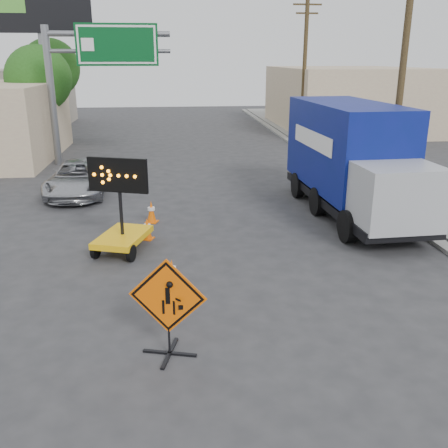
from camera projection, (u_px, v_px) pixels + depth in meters
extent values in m
plane|color=#2D2D30|center=(211.00, 342.00, 9.76)|extent=(100.00, 100.00, 0.00)
cube|color=gray|center=(331.00, 169.00, 24.62)|extent=(0.40, 60.00, 0.12)
cube|color=gray|center=(376.00, 168.00, 24.85)|extent=(4.00, 60.00, 0.15)
cube|color=#CAB792|center=(346.00, 98.00, 38.65)|extent=(10.00, 14.00, 4.60)
cylinder|color=slate|center=(52.00, 97.00, 25.00)|extent=(0.36, 0.36, 6.80)
cylinder|color=slate|center=(108.00, 34.00, 24.36)|extent=(6.00, 0.28, 0.28)
cylinder|color=slate|center=(109.00, 51.00, 24.61)|extent=(6.00, 0.20, 0.20)
cube|color=#05461B|center=(117.00, 45.00, 24.45)|extent=(4.00, 0.10, 2.00)
cube|color=silver|center=(117.00, 45.00, 24.38)|extent=(3.80, 0.01, 1.80)
cylinder|color=slate|center=(45.00, 71.00, 32.00)|extent=(0.44, 0.44, 9.00)
cube|color=silver|center=(41.00, 6.00, 30.67)|extent=(6.00, 0.25, 3.00)
cube|color=black|center=(40.00, 6.00, 30.53)|extent=(6.10, 0.04, 3.10)
cylinder|color=#4F3D21|center=(401.00, 80.00, 18.58)|extent=(0.26, 0.26, 9.00)
cylinder|color=#4F3D21|center=(304.00, 71.00, 31.79)|extent=(0.26, 0.26, 9.00)
cube|color=#4F3D21|center=(308.00, 4.00, 30.55)|extent=(1.80, 0.10, 0.10)
cube|color=#4F3D21|center=(307.00, 13.00, 30.71)|extent=(1.40, 0.10, 0.10)
cylinder|color=#4F3D21|center=(44.00, 124.00, 29.19)|extent=(0.28, 0.28, 3.25)
sphere|color=#214C15|center=(39.00, 78.00, 28.38)|extent=(3.71, 3.71, 3.71)
cylinder|color=#4F3D21|center=(55.00, 108.00, 36.58)|extent=(0.28, 0.28, 3.58)
sphere|color=#214C15|center=(51.00, 68.00, 35.69)|extent=(4.10, 4.10, 4.10)
cube|color=black|center=(170.00, 353.00, 9.35)|extent=(1.01, 0.34, 0.05)
cube|color=black|center=(170.00, 353.00, 9.35)|extent=(0.34, 1.01, 0.05)
cylinder|color=black|center=(169.00, 335.00, 9.23)|extent=(0.04, 0.04, 0.80)
cube|color=#F55F05|center=(168.00, 296.00, 8.97)|extent=(1.41, 0.41, 1.46)
cube|color=black|center=(168.00, 296.00, 8.97)|extent=(1.31, 0.37, 1.36)
cube|color=#F6B60D|center=(123.00, 237.00, 14.22)|extent=(1.70, 2.18, 0.17)
cylinder|color=black|center=(120.00, 200.00, 13.87)|extent=(0.10, 0.10, 2.10)
cube|color=black|center=(119.00, 175.00, 13.64)|extent=(1.66, 0.64, 0.95)
imported|color=#ABADB3|center=(79.00, 178.00, 20.18)|extent=(2.30, 4.83, 1.33)
cube|color=black|center=(351.00, 199.00, 17.44)|extent=(2.72, 8.03, 0.30)
cube|color=navy|center=(347.00, 146.00, 17.64)|extent=(2.74, 6.25, 2.98)
cube|color=#9EA0A5|center=(392.00, 197.00, 14.15)|extent=(2.36, 1.88, 1.79)
cube|color=#F55F05|center=(172.00, 283.00, 12.26)|extent=(0.36, 0.36, 0.03)
cone|color=#F55F05|center=(172.00, 271.00, 12.15)|extent=(0.26, 0.26, 0.63)
cylinder|color=silver|center=(172.00, 268.00, 12.13)|extent=(0.21, 0.21, 0.09)
cube|color=#F55F05|center=(148.00, 239.00, 15.30)|extent=(0.45, 0.45, 0.03)
cone|color=#F55F05|center=(147.00, 228.00, 15.19)|extent=(0.27, 0.27, 0.65)
cylinder|color=silver|center=(147.00, 226.00, 15.17)|extent=(0.22, 0.22, 0.10)
cube|color=#F55F05|center=(152.00, 222.00, 16.87)|extent=(0.48, 0.48, 0.03)
cone|color=#F55F05|center=(151.00, 211.00, 16.75)|extent=(0.29, 0.29, 0.72)
cylinder|color=silver|center=(151.00, 209.00, 16.73)|extent=(0.24, 0.24, 0.11)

